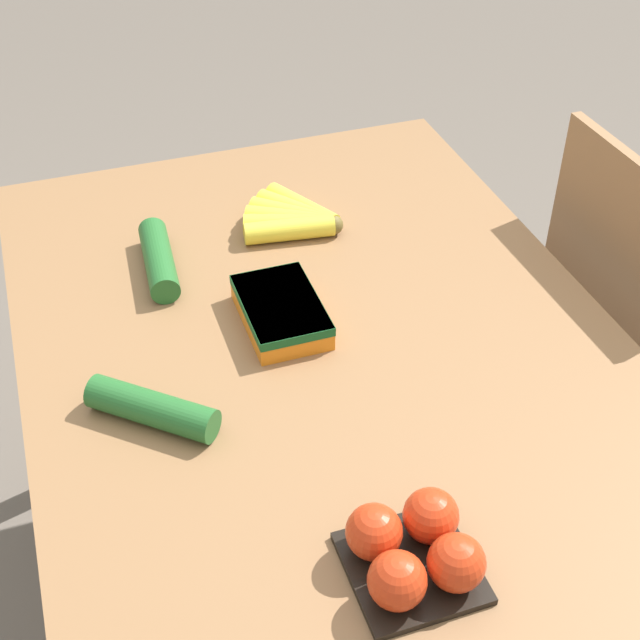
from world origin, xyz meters
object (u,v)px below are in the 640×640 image
at_px(chair, 639,362).
at_px(cucumber_near, 152,408).
at_px(tomato_pack, 413,550).
at_px(carrot_bag, 281,310).
at_px(banana_bunch, 294,219).
at_px(cucumber_far, 159,259).

bearing_deg(chair, cucumber_near, 96.87).
relative_size(chair, tomato_pack, 6.45).
bearing_deg(carrot_bag, chair, 88.61).
relative_size(banana_bunch, cucumber_far, 0.93).
xyz_separation_m(chair, cucumber_far, (-0.22, -0.88, 0.31)).
xyz_separation_m(carrot_bag, cucumber_near, (0.15, -0.23, -0.00)).
bearing_deg(cucumber_far, carrot_bag, 37.94).
bearing_deg(chair, cucumber_far, 75.17).
xyz_separation_m(chair, tomato_pack, (0.47, -0.71, 0.32)).
bearing_deg(banana_bunch, tomato_pack, -7.02).
height_order(tomato_pack, cucumber_near, tomato_pack).
relative_size(tomato_pack, cucumber_far, 0.78).
distance_m(carrot_bag, cucumber_near, 0.28).
bearing_deg(banana_bunch, cucumber_near, -39.62).
distance_m(chair, cucumber_far, 0.96).
bearing_deg(cucumber_far, chair, 76.17).
distance_m(banana_bunch, tomato_pack, 0.75).
bearing_deg(banana_bunch, cucumber_far, -78.15).
bearing_deg(chair, banana_bunch, 65.51).
bearing_deg(carrot_bag, cucumber_far, -142.06).
height_order(banana_bunch, cucumber_near, cucumber_near).
bearing_deg(cucumber_far, tomato_pack, 13.47).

